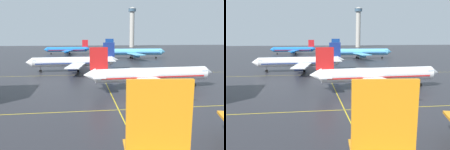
{
  "view_description": "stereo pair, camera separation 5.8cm",
  "coord_description": "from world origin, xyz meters",
  "views": [
    {
      "loc": [
        -6.48,
        -3.62,
        13.99
      ],
      "look_at": [
        0.95,
        54.44,
        3.63
      ],
      "focal_mm": 36.52,
      "sensor_mm": 36.0,
      "label": 1
    },
    {
      "loc": [
        -6.43,
        -3.62,
        13.99
      ],
      "look_at": [
        0.95,
        54.44,
        3.63
      ],
      "focal_mm": 36.52,
      "sensor_mm": 36.0,
      "label": 2
    }
  ],
  "objects": [
    {
      "name": "airliner_second_row",
      "position": [
        10.83,
        52.9,
        3.76
      ],
      "size": [
        35.38,
        30.48,
        11.0
      ],
      "color": "white",
      "rests_on": "ground"
    },
    {
      "name": "airliner_far_right_stand",
      "position": [
        -17.38,
        164.77,
        3.53
      ],
      "size": [
        33.19,
        28.72,
        10.35
      ],
      "color": "blue",
      "rests_on": "ground"
    },
    {
      "name": "control_tower",
      "position": [
        49.11,
        253.07,
        25.41
      ],
      "size": [
        8.82,
        8.82,
        44.43
      ],
      "color": "#ADA89E",
      "rests_on": "ground"
    },
    {
      "name": "airliner_far_left_stand",
      "position": [
        23.32,
        127.9,
        4.0
      ],
      "size": [
        37.65,
        32.5,
        11.72
      ],
      "color": "#5BB7E5",
      "rests_on": "ground"
    },
    {
      "name": "airliner_third_row",
      "position": [
        -9.86,
        84.56,
        3.76
      ],
      "size": [
        35.42,
        30.55,
        11.02
      ],
      "color": "white",
      "rests_on": "ground"
    },
    {
      "name": "taxiway_markings",
      "position": [
        0.0,
        37.07,
        0.0
      ],
      "size": [
        162.01,
        128.95,
        0.01
      ],
      "color": "yellow",
      "rests_on": "ground"
    }
  ]
}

